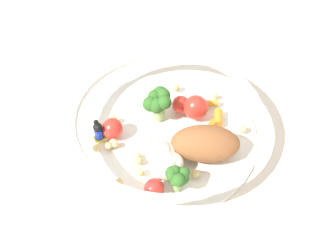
{
  "coord_description": "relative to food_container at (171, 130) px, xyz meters",
  "views": [
    {
      "loc": [
        -0.12,
        -0.33,
        0.44
      ],
      "look_at": [
        -0.01,
        -0.0,
        0.03
      ],
      "focal_mm": 44.32,
      "sensor_mm": 36.0,
      "label": 1
    }
  ],
  "objects": [
    {
      "name": "ground_plane",
      "position": [
        0.01,
        0.01,
        -0.03
      ],
      "size": [
        2.4,
        2.4,
        0.0
      ],
      "primitive_type": "plane",
      "color": "silver"
    },
    {
      "name": "food_container",
      "position": [
        0.0,
        0.0,
        0.0
      ],
      "size": [
        0.25,
        0.25,
        0.06
      ],
      "color": "white",
      "rests_on": "ground_plane"
    }
  ]
}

